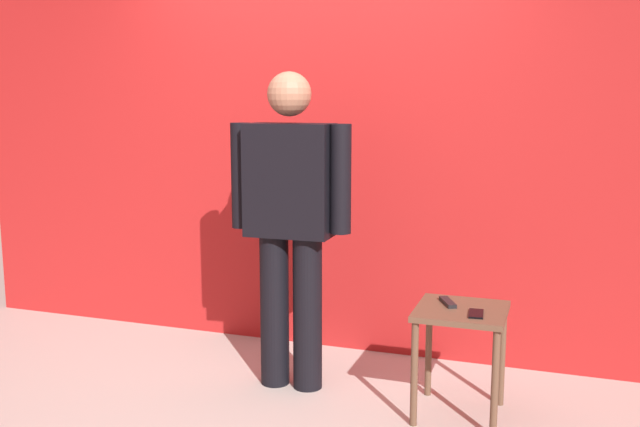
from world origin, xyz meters
name	(u,v)px	position (x,y,z in m)	size (l,w,h in m)	color
ground_plane	(236,420)	(0.00, 0.00, 0.00)	(12.00, 12.00, 0.00)	#B7B2A8
back_wall_red	(318,106)	(0.00, 1.25, 1.57)	(5.14, 0.12, 3.14)	red
standing_person	(290,215)	(0.10, 0.52, 0.99)	(0.69, 0.26, 1.76)	black
side_table	(461,328)	(1.06, 0.44, 0.46)	(0.45, 0.45, 0.57)	brown
cell_phone	(476,314)	(1.14, 0.36, 0.57)	(0.07, 0.14, 0.01)	black
tv_remote	(448,302)	(0.98, 0.49, 0.58)	(0.04, 0.17, 0.02)	black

